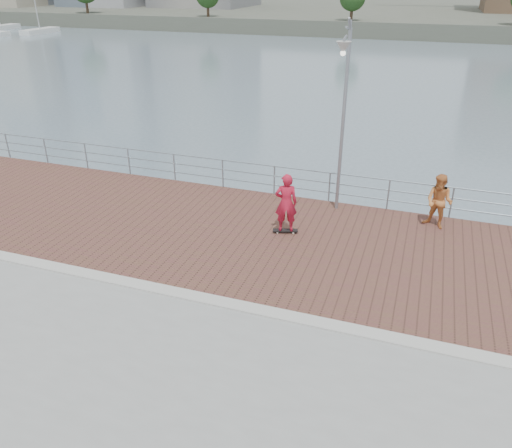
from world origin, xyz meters
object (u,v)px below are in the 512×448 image
(skateboarder, at_px, (286,203))
(bystander, at_px, (439,202))
(street_lamp, at_px, (343,88))
(guardrail, at_px, (302,180))

(skateboarder, relative_size, bystander, 1.06)
(bystander, bearing_deg, street_lamp, -154.79)
(guardrail, height_order, bystander, bystander)
(guardrail, bearing_deg, skateboarder, -85.29)
(street_lamp, relative_size, bystander, 3.34)
(street_lamp, height_order, skateboarder, street_lamp)
(street_lamp, height_order, bystander, street_lamp)
(guardrail, distance_m, bystander, 4.79)
(street_lamp, relative_size, skateboarder, 3.15)
(street_lamp, distance_m, bystander, 4.67)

